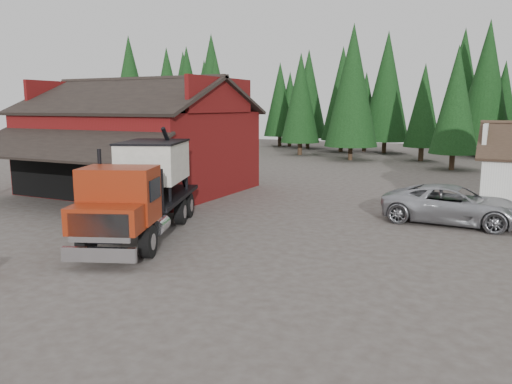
% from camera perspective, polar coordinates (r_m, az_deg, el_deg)
% --- Properties ---
extents(ground, '(120.00, 120.00, 0.00)m').
position_cam_1_polar(ground, '(19.00, -6.04, -6.63)').
color(ground, '#463D37').
rests_on(ground, ground).
extents(red_barn, '(12.80, 13.63, 7.18)m').
position_cam_1_polar(red_barn, '(32.85, -13.13, 4.86)').
color(red_barn, '#5F0F12').
rests_on(red_barn, ground).
extents(conifer_backdrop, '(76.00, 16.00, 16.00)m').
position_cam_1_polar(conifer_backdrop, '(58.44, 16.63, 4.08)').
color(conifer_backdrop, black).
rests_on(conifer_backdrop, ground).
extents(near_pine_a, '(4.40, 4.40, 11.40)m').
position_cam_1_polar(near_pine_a, '(53.80, -10.07, 10.70)').
color(near_pine_a, '#382619').
rests_on(near_pine_a, ground).
extents(near_pine_b, '(3.96, 3.96, 10.40)m').
position_cam_1_polar(near_pine_b, '(45.52, 21.89, 9.73)').
color(near_pine_b, '#382619').
rests_on(near_pine_b, ground).
extents(near_pine_d, '(5.28, 5.28, 13.40)m').
position_cam_1_polar(near_pine_d, '(51.30, 10.96, 11.85)').
color(near_pine_d, '#382619').
rests_on(near_pine_d, ground).
extents(feed_truck, '(6.09, 10.09, 4.44)m').
position_cam_1_polar(feed_truck, '(21.30, -12.78, 0.68)').
color(feed_truck, black).
rests_on(feed_truck, ground).
extents(silver_car, '(6.43, 3.14, 1.76)m').
position_cam_1_polar(silver_car, '(24.66, 21.68, -1.37)').
color(silver_car, '#A8AAB0').
rests_on(silver_car, ground).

